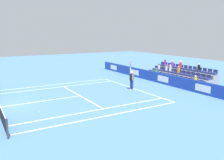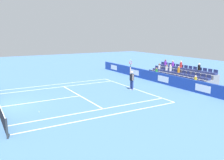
{
  "view_description": "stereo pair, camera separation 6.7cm",
  "coord_description": "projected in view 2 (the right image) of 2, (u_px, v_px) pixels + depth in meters",
  "views": [
    {
      "loc": [
        -18.13,
        1.19,
        5.19
      ],
      "look_at": [
        -0.23,
        -9.42,
        1.1
      ],
      "focal_mm": 38.17,
      "sensor_mm": 36.0,
      "label": 1
    },
    {
      "loc": [
        -18.16,
        1.13,
        5.19
      ],
      "look_at": [
        -0.23,
        -9.42,
        1.1
      ],
      "focal_mm": 38.17,
      "sensor_mm": 36.0,
      "label": 2
    }
  ],
  "objects": [
    {
      "name": "line_doubles_sideline_left",
      "position": [
        55.0,
        85.0,
        24.52
      ],
      "size": [
        0.1,
        11.89,
        0.01
      ],
      "primitive_type": "cube",
      "color": "white",
      "rests_on": "ground"
    },
    {
      "name": "line_baseline",
      "position": [
        133.0,
        88.0,
        22.84
      ],
      "size": [
        10.97,
        0.1,
        0.01
      ],
      "primitive_type": "cube",
      "color": "white",
      "rests_on": "ground"
    },
    {
      "name": "stadium_stand",
      "position": [
        180.0,
        77.0,
        25.84
      ],
      "size": [
        8.06,
        2.85,
        2.2
      ],
      "color": "gray",
      "rests_on": "ground"
    },
    {
      "name": "line_centre_mark",
      "position": [
        132.0,
        88.0,
        22.79
      ],
      "size": [
        0.1,
        0.2,
        0.01
      ],
      "primitive_type": "cube",
      "color": "white",
      "rests_on": "ground"
    },
    {
      "name": "line_service",
      "position": [
        80.0,
        96.0,
        20.1
      ],
      "size": [
        8.23,
        0.1,
        0.01
      ],
      "primitive_type": "cube",
      "color": "white",
      "rests_on": "ground"
    },
    {
      "name": "line_doubles_sideline_right",
      "position": [
        107.0,
        116.0,
        15.24
      ],
      "size": [
        0.1,
        11.89,
        0.01
      ],
      "primitive_type": "cube",
      "color": "white",
      "rests_on": "ground"
    },
    {
      "name": "line_singles_sideline_left",
      "position": [
        59.0,
        87.0,
        23.36
      ],
      "size": [
        0.1,
        11.89,
        0.01
      ],
      "primitive_type": "cube",
      "color": "white",
      "rests_on": "ground"
    },
    {
      "name": "loose_tennis_ball",
      "position": [
        39.0,
        112.0,
        15.88
      ],
      "size": [
        0.07,
        0.07,
        0.07
      ],
      "primitive_type": "sphere",
      "color": "#D1E533",
      "rests_on": "ground"
    },
    {
      "name": "tennis_player",
      "position": [
        132.0,
        79.0,
        22.03
      ],
      "size": [
        0.53,
        0.37,
        2.85
      ],
      "color": "navy",
      "rests_on": "ground"
    },
    {
      "name": "line_centre_service",
      "position": [
        42.0,
        101.0,
        18.51
      ],
      "size": [
        0.1,
        6.4,
        0.01
      ],
      "primitive_type": "cube",
      "color": "white",
      "rests_on": "ground"
    },
    {
      "name": "sponsor_barrier",
      "position": [
        164.0,
        79.0,
        24.67
      ],
      "size": [
        24.81,
        0.22,
        1.09
      ],
      "color": "#193899",
      "rests_on": "ground"
    },
    {
      "name": "line_singles_sideline_right",
      "position": [
        97.0,
        110.0,
        16.4
      ],
      "size": [
        0.1,
        11.89,
        0.01
      ],
      "primitive_type": "cube",
      "color": "white",
      "rests_on": "ground"
    }
  ]
}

